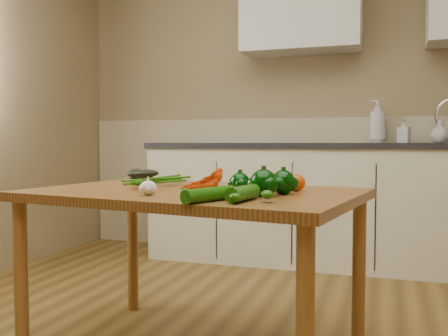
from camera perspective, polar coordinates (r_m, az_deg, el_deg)
name	(u,v)px	position (r m, az deg, el deg)	size (l,w,h in m)	color
room	(228,47)	(1.84, 0.46, 13.63)	(4.04, 5.04, 2.64)	brown
counter_run	(339,203)	(3.78, 12.97, -3.90)	(2.84, 0.64, 1.14)	beige
table	(194,209)	(2.08, -3.47, -4.68)	(1.44, 1.04, 0.71)	brown
soap_bottle_a	(378,121)	(3.92, 17.15, 5.14)	(0.12, 0.13, 0.32)	silver
soap_bottle_b	(404,131)	(3.87, 19.87, 3.98)	(0.08, 0.08, 0.17)	silver
soap_bottle_c	(440,131)	(3.89, 23.46, 3.85)	(0.13, 0.13, 0.16)	silver
carrot_bunch	(191,181)	(2.15, -3.77, -1.45)	(0.25, 0.19, 0.07)	#C53404
leafy_greens	(146,173)	(2.44, -8.92, -0.62)	(0.19, 0.17, 0.09)	black
garlic_bulb	(148,188)	(1.89, -8.68, -2.26)	(0.06, 0.06, 0.05)	white
pepper_a	(240,183)	(1.94, 1.84, -1.73)	(0.08, 0.08, 0.08)	black
pepper_b	(283,182)	(1.91, 6.80, -1.64)	(0.09, 0.09, 0.09)	black
pepper_c	(264,183)	(1.82, 4.56, -1.74)	(0.10, 0.10, 0.10)	black
tomato_a	(267,181)	(2.14, 4.92, -1.50)	(0.07, 0.07, 0.07)	#821202
tomato_b	(269,180)	(2.12, 5.15, -1.40)	(0.08, 0.08, 0.08)	#C44504
tomato_c	(296,183)	(2.03, 8.23, -1.69)	(0.07, 0.07, 0.07)	#C44504
zucchini_a	(243,193)	(1.68, 2.18, -2.91)	(0.05, 0.05, 0.18)	#144C08
zucchini_b	(209,194)	(1.67, -1.69, -3.04)	(0.05, 0.05, 0.23)	#144C08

